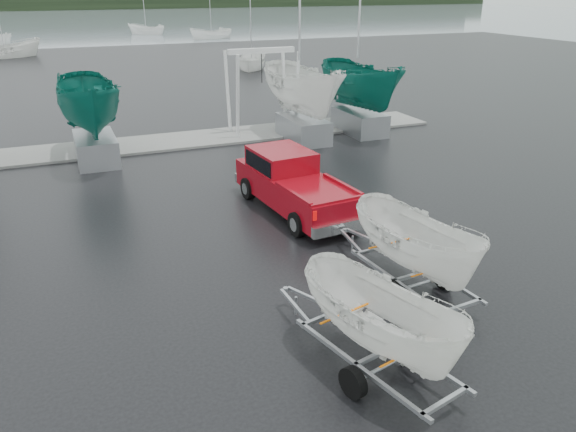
{
  "coord_description": "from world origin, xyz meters",
  "views": [
    {
      "loc": [
        -3.15,
        -12.9,
        6.93
      ],
      "look_at": [
        2.14,
        -0.14,
        1.2
      ],
      "focal_mm": 35.0,
      "sensor_mm": 36.0,
      "label": 1
    }
  ],
  "objects_px": {
    "boat_hoist": "(262,79)",
    "trailer_hitched": "(421,195)",
    "trailer_parked": "(385,263)",
    "pickup_truck": "(291,181)"
  },
  "relations": [
    {
      "from": "boat_hoist",
      "to": "trailer_hitched",
      "type": "bearing_deg",
      "value": -97.22
    },
    {
      "from": "trailer_parked",
      "to": "boat_hoist",
      "type": "distance_m",
      "value": 18.97
    },
    {
      "from": "pickup_truck",
      "to": "boat_hoist",
      "type": "height_order",
      "value": "boat_hoist"
    },
    {
      "from": "trailer_hitched",
      "to": "trailer_parked",
      "type": "xyz_separation_m",
      "value": [
        -2.4,
        -2.37,
        -0.12
      ]
    },
    {
      "from": "trailer_hitched",
      "to": "pickup_truck",
      "type": "bearing_deg",
      "value": 90.0
    },
    {
      "from": "trailer_parked",
      "to": "boat_hoist",
      "type": "xyz_separation_m",
      "value": [
        4.44,
        18.44,
        0.27
      ]
    },
    {
      "from": "pickup_truck",
      "to": "trailer_parked",
      "type": "relative_size",
      "value": 1.3
    },
    {
      "from": "pickup_truck",
      "to": "trailer_hitched",
      "type": "height_order",
      "value": "trailer_hitched"
    },
    {
      "from": "pickup_truck",
      "to": "trailer_hitched",
      "type": "relative_size",
      "value": 1.23
    },
    {
      "from": "trailer_hitched",
      "to": "trailer_parked",
      "type": "bearing_deg",
      "value": -140.75
    }
  ]
}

